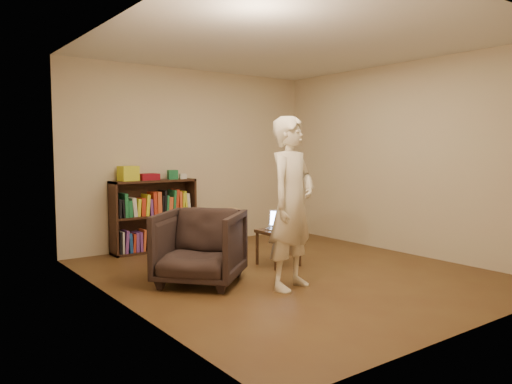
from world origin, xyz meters
TOP-DOWN VIEW (x-y plane):
  - floor at (0.00, 0.00)m, footprint 4.50×4.50m
  - ceiling at (0.00, 0.00)m, footprint 4.50×4.50m
  - wall_back at (0.00, 2.25)m, footprint 4.00×0.00m
  - wall_left at (-2.00, 0.00)m, footprint 0.00×4.50m
  - wall_right at (2.00, 0.00)m, footprint 0.00×4.50m
  - bookshelf at (-0.73, 2.09)m, footprint 1.20×0.30m
  - box_yellow at (-1.08, 2.10)m, footprint 0.27×0.22m
  - red_cloth at (-0.79, 2.10)m, footprint 0.28×0.21m
  - box_green at (-0.44, 2.07)m, footprint 0.16×0.16m
  - box_white at (-0.27, 2.06)m, footprint 0.11×0.11m
  - stool at (0.34, 1.83)m, footprint 0.37×0.37m
  - armchair at (-1.06, 0.21)m, footprint 1.20×1.20m
  - side_table at (0.13, 0.37)m, footprint 0.43×0.43m
  - laptop at (0.20, 0.43)m, footprint 0.40×0.40m
  - person at (-0.39, -0.49)m, footprint 0.74×0.59m

SIDE VIEW (x-z plane):
  - floor at x=0.00m, z-range 0.00..0.00m
  - side_table at x=0.13m, z-range 0.15..0.59m
  - armchair at x=-1.06m, z-range 0.00..0.78m
  - stool at x=0.34m, z-range 0.16..0.70m
  - bookshelf at x=-0.73m, z-range -0.06..0.94m
  - laptop at x=0.20m, z-range 0.38..0.61m
  - person at x=-0.39m, z-range 0.00..1.76m
  - box_white at x=-0.27m, z-range 1.00..1.07m
  - red_cloth at x=-0.79m, z-range 1.00..1.09m
  - box_green at x=-0.44m, z-range 1.00..1.13m
  - box_yellow at x=-1.08m, z-range 1.00..1.20m
  - wall_back at x=0.00m, z-range -0.70..3.30m
  - wall_left at x=-2.00m, z-range -0.95..3.55m
  - wall_right at x=2.00m, z-range -0.95..3.55m
  - ceiling at x=0.00m, z-range 2.60..2.60m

